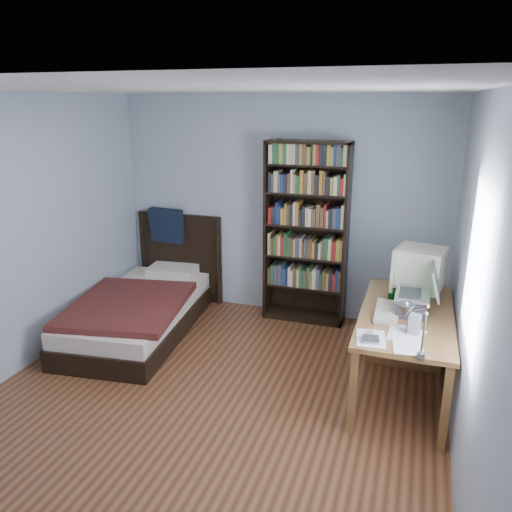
% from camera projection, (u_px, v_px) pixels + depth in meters
% --- Properties ---
extents(room, '(4.20, 4.24, 2.50)m').
position_uv_depth(room, '(207.00, 262.00, 3.79)').
color(room, '#552B19').
rests_on(room, ground).
extents(desk, '(0.75, 1.56, 0.73)m').
position_uv_depth(desk, '(406.00, 326.00, 4.65)').
color(desk, brown).
rests_on(desk, floor).
extents(crt_monitor, '(0.48, 0.44, 0.46)m').
position_uv_depth(crt_monitor, '(419.00, 269.00, 4.44)').
color(crt_monitor, beige).
rests_on(crt_monitor, desk).
extents(laptop, '(0.35, 0.36, 0.43)m').
position_uv_depth(laptop, '(414.00, 301.00, 4.11)').
color(laptop, '#2D2D30').
rests_on(laptop, desk).
extents(desk_lamp, '(0.21, 0.46, 0.55)m').
position_uv_depth(desk_lamp, '(408.00, 316.00, 3.04)').
color(desk_lamp, '#99999E').
rests_on(desk_lamp, desk).
extents(keyboard, '(0.20, 0.48, 0.05)m').
position_uv_depth(keyboard, '(387.00, 312.00, 4.15)').
color(keyboard, beige).
rests_on(keyboard, desk).
extents(speaker, '(0.10, 0.10, 0.16)m').
position_uv_depth(speaker, '(414.00, 325.00, 3.76)').
color(speaker, gray).
rests_on(speaker, desk).
extents(soda_can, '(0.07, 0.07, 0.12)m').
position_uv_depth(soda_can, '(392.00, 293.00, 4.42)').
color(soda_can, '#073610').
rests_on(soda_can, desk).
extents(mouse, '(0.06, 0.10, 0.03)m').
position_uv_depth(mouse, '(403.00, 299.00, 4.41)').
color(mouse, silver).
rests_on(mouse, desk).
extents(phone_silver, '(0.07, 0.11, 0.02)m').
position_uv_depth(phone_silver, '(375.00, 321.00, 3.99)').
color(phone_silver, '#B2B2B6').
rests_on(phone_silver, desk).
extents(phone_grey, '(0.04, 0.09, 0.02)m').
position_uv_depth(phone_grey, '(370.00, 334.00, 3.77)').
color(phone_grey, gray).
rests_on(phone_grey, desk).
extents(external_drive, '(0.14, 0.14, 0.02)m').
position_uv_depth(external_drive, '(371.00, 340.00, 3.67)').
color(external_drive, gray).
rests_on(external_drive, desk).
extents(bookshelf, '(0.91, 0.30, 2.03)m').
position_uv_depth(bookshelf, '(306.00, 234.00, 5.52)').
color(bookshelf, black).
rests_on(bookshelf, floor).
extents(bed, '(1.33, 2.18, 1.16)m').
position_uv_depth(bed, '(144.00, 306.00, 5.51)').
color(bed, black).
rests_on(bed, floor).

